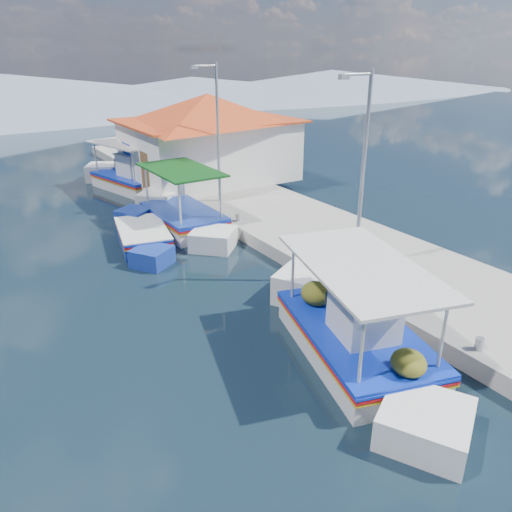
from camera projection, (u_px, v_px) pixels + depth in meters
ground at (272, 355)px, 12.08m from camera, size 160.00×160.00×0.00m
quay at (309, 231)px, 19.56m from camera, size 5.00×44.00×0.50m
bollards at (277, 238)px, 17.78m from camera, size 0.20×17.20×0.30m
main_caique at (352, 335)px, 11.95m from camera, size 3.89×7.96×2.73m
caique_green_canopy at (183, 218)px, 20.55m from camera, size 2.29×7.54×2.82m
caique_blue_hull at (142, 237)px, 18.87m from camera, size 2.54×5.78×1.05m
caique_far at (131, 179)px, 26.33m from camera, size 3.54×7.60×2.74m
harbor_building at (209, 136)px, 25.70m from camera, size 10.49×10.49×4.40m
lamp_post_near at (361, 164)px, 14.37m from camera, size 1.21×0.14×6.00m
lamp_post_far at (216, 127)px, 21.34m from camera, size 1.21×0.14×6.00m
mountain_ridge at (51, 94)px, 57.94m from camera, size 171.40×96.00×5.50m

